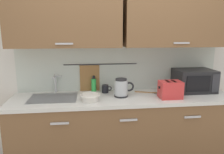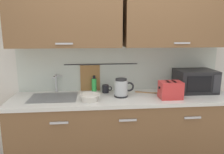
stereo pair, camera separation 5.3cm
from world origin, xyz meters
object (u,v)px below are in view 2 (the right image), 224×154
at_px(dish_soap_bottle, 94,85).
at_px(mixing_bowl, 90,97).
at_px(wooden_spoon, 149,93).
at_px(mug_near_sink, 106,89).
at_px(microwave, 195,81).
at_px(electric_kettle, 121,88).
at_px(toaster, 170,90).

relative_size(dish_soap_bottle, mixing_bowl, 0.92).
relative_size(mixing_bowl, wooden_spoon, 0.80).
bearing_deg(mug_near_sink, microwave, -3.04).
distance_m(electric_kettle, mug_near_sink, 0.25).
bearing_deg(dish_soap_bottle, mug_near_sink, -26.53).
distance_m(mug_near_sink, mixing_bowl, 0.36).
xyz_separation_m(electric_kettle, wooden_spoon, (0.35, 0.10, -0.10)).
height_order(mug_near_sink, toaster, toaster).
xyz_separation_m(mug_near_sink, mixing_bowl, (-0.19, -0.30, -0.00)).
xyz_separation_m(mixing_bowl, wooden_spoon, (0.71, 0.23, -0.04)).
height_order(mixing_bowl, toaster, toaster).
bearing_deg(mixing_bowl, mug_near_sink, 58.01).
bearing_deg(toaster, wooden_spoon, 128.66).
height_order(dish_soap_bottle, wooden_spoon, dish_soap_bottle).
distance_m(electric_kettle, dish_soap_bottle, 0.39).
relative_size(mixing_bowl, toaster, 0.84).
xyz_separation_m(mug_near_sink, wooden_spoon, (0.52, -0.07, -0.04)).
bearing_deg(wooden_spoon, mixing_bowl, -162.33).
bearing_deg(electric_kettle, microwave, 7.25).
height_order(dish_soap_bottle, mug_near_sink, dish_soap_bottle).
relative_size(electric_kettle, mixing_bowl, 1.06).
relative_size(electric_kettle, mug_near_sink, 1.89).
distance_m(microwave, dish_soap_bottle, 1.24).
distance_m(dish_soap_bottle, mug_near_sink, 0.16).
distance_m(mug_near_sink, toaster, 0.76).
distance_m(microwave, toaster, 0.46).
xyz_separation_m(microwave, mixing_bowl, (-1.28, -0.24, -0.09)).
xyz_separation_m(dish_soap_bottle, mixing_bowl, (-0.05, -0.37, -0.04)).
height_order(microwave, electric_kettle, microwave).
bearing_deg(wooden_spoon, electric_kettle, -164.17).
distance_m(microwave, wooden_spoon, 0.58).
bearing_deg(electric_kettle, toaster, -12.46).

